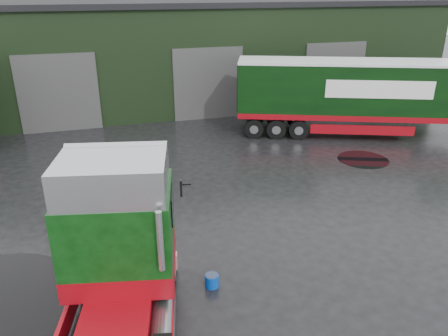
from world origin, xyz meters
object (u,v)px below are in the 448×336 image
at_px(wash_bucket, 212,281).
at_px(hero_tractor, 107,281).
at_px(tree_back_a, 62,17).
at_px(lorry_right, 349,98).
at_px(tree_back_b, 246,25).
at_px(warehouse, 185,49).

bearing_deg(wash_bucket, hero_tractor, -145.99).
height_order(wash_bucket, tree_back_a, tree_back_a).
relative_size(lorry_right, tree_back_b, 1.93).
height_order(hero_tractor, tree_back_b, tree_back_b).
relative_size(warehouse, wash_bucket, 91.16).
bearing_deg(warehouse, hero_tractor, -106.03).
bearing_deg(hero_tractor, tree_back_b, 78.41).
xyz_separation_m(warehouse, wash_bucket, (-3.98, -20.93, -2.99)).
xyz_separation_m(warehouse, tree_back_b, (8.00, 10.00, 0.59)).
xyz_separation_m(hero_tractor, tree_back_b, (14.50, 32.63, 1.80)).
height_order(lorry_right, tree_back_a, tree_back_a).
xyz_separation_m(lorry_right, tree_back_b, (2.00, 21.00, 1.85)).
distance_m(hero_tractor, lorry_right, 17.07).
distance_m(warehouse, lorry_right, 12.59).
height_order(hero_tractor, lorry_right, hero_tractor).
height_order(warehouse, lorry_right, warehouse).
bearing_deg(tree_back_b, warehouse, -128.66).
distance_m(wash_bucket, tree_back_b, 33.36).
xyz_separation_m(warehouse, hero_tractor, (-6.50, -22.63, -1.21)).
bearing_deg(lorry_right, tree_back_b, -163.43).
bearing_deg(warehouse, tree_back_b, 51.34).
relative_size(hero_tractor, tree_back_a, 0.66).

